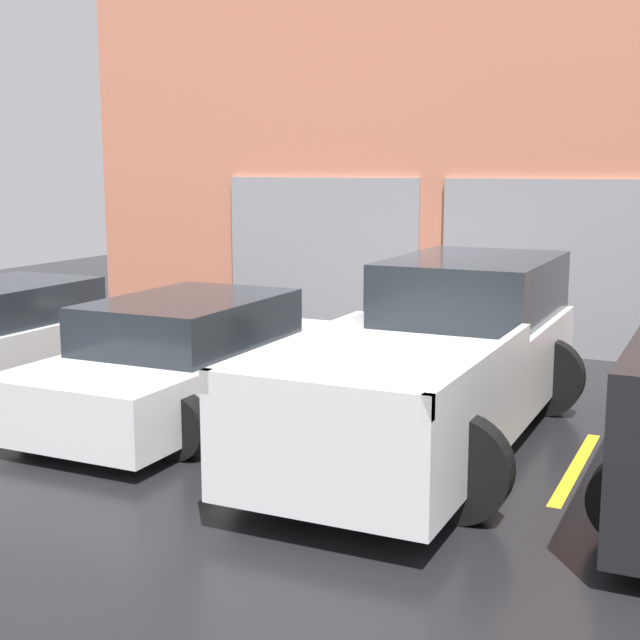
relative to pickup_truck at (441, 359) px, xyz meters
name	(u,v)px	position (x,y,z in m)	size (l,w,h in m)	color
ground_plane	(370,388)	(-1.43, 1.65, -0.83)	(28.00, 28.00, 0.00)	black
shophouse_building	(452,165)	(-1.44, 4.94, 1.95)	(12.93, 0.68, 5.64)	#D17A5B
pickup_truck	(441,359)	(0.00, 0.00, 0.00)	(2.45, 5.47, 1.76)	white
sedan_white	(187,360)	(-2.87, -0.30, -0.22)	(2.26, 4.35, 1.31)	white
parking_stripe_left	(86,399)	(-4.30, -0.33, -0.83)	(0.12, 2.20, 0.01)	gold
parking_stripe_centre	(300,429)	(-1.43, -0.33, -0.83)	(0.12, 2.20, 0.01)	gold
parking_stripe_right	(576,467)	(1.43, -0.33, -0.83)	(0.12, 2.20, 0.01)	gold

